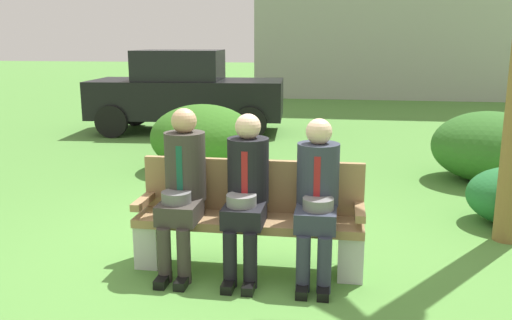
# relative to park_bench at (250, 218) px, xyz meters

# --- Properties ---
(ground_plane) EXTENTS (80.00, 80.00, 0.00)m
(ground_plane) POSITION_rel_park_bench_xyz_m (-0.22, 0.20, -0.42)
(ground_plane) COLOR #4F8739
(park_bench) EXTENTS (1.89, 0.44, 0.90)m
(park_bench) POSITION_rel_park_bench_xyz_m (0.00, 0.00, 0.00)
(park_bench) COLOR #99754C
(park_bench) RESTS_ON ground
(seated_man_left) EXTENTS (0.34, 0.72, 1.35)m
(seated_man_left) POSITION_rel_park_bench_xyz_m (-0.54, -0.13, 0.33)
(seated_man_left) COLOR #38332D
(seated_man_left) RESTS_ON ground
(seated_man_middle) EXTENTS (0.34, 0.72, 1.31)m
(seated_man_middle) POSITION_rel_park_bench_xyz_m (-0.01, -0.13, 0.31)
(seated_man_middle) COLOR black
(seated_man_middle) RESTS_ON ground
(seated_man_right) EXTENTS (0.34, 0.72, 1.29)m
(seated_man_right) POSITION_rel_park_bench_xyz_m (0.56, -0.13, 0.30)
(seated_man_right) COLOR #2D3342
(seated_man_right) RESTS_ON ground
(shrub_mid_lawn) EXTENTS (1.52, 1.40, 0.95)m
(shrub_mid_lawn) POSITION_rel_park_bench_xyz_m (2.74, 3.29, 0.05)
(shrub_mid_lawn) COLOR #306824
(shrub_mid_lawn) RESTS_ON ground
(shrub_far_lawn) EXTENTS (1.55, 1.42, 0.97)m
(shrub_far_lawn) POSITION_rel_park_bench_xyz_m (-1.26, 3.33, 0.06)
(shrub_far_lawn) COLOR #336D1F
(shrub_far_lawn) RESTS_ON ground
(parked_car_near) EXTENTS (4.01, 1.95, 1.68)m
(parked_car_near) POSITION_rel_park_bench_xyz_m (-2.43, 6.49, 0.42)
(parked_car_near) COLOR black
(parked_car_near) RESTS_ON ground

